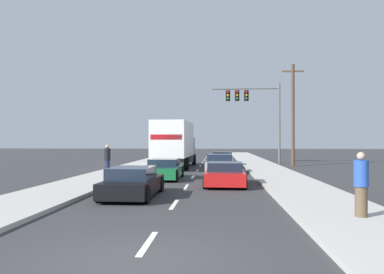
% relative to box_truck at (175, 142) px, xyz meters
% --- Properties ---
extents(ground_plane, '(140.00, 140.00, 0.00)m').
position_rel_box_truck_xyz_m(ground_plane, '(1.85, 1.34, -2.05)').
color(ground_plane, '#333335').
extents(sidewalk_right, '(2.99, 80.00, 0.14)m').
position_rel_box_truck_xyz_m(sidewalk_right, '(6.90, -3.66, -1.98)').
color(sidewalk_right, '#B2AFA8').
rests_on(sidewalk_right, ground_plane).
extents(sidewalk_left, '(2.99, 80.00, 0.14)m').
position_rel_box_truck_xyz_m(sidewalk_left, '(-3.19, -3.66, -1.98)').
color(sidewalk_left, '#B2AFA8').
rests_on(sidewalk_left, ground_plane).
extents(lane_markings, '(0.14, 57.00, 0.01)m').
position_rel_box_truck_xyz_m(lane_markings, '(1.85, 0.12, -2.04)').
color(lane_markings, silver).
rests_on(lane_markings, ground_plane).
extents(box_truck, '(2.77, 9.49, 3.56)m').
position_rel_box_truck_xyz_m(box_truck, '(0.00, 0.00, 0.00)').
color(box_truck, white).
rests_on(box_truck, ground_plane).
extents(car_green, '(1.91, 4.16, 1.13)m').
position_rel_box_truck_xyz_m(car_green, '(0.34, -8.73, -1.52)').
color(car_green, '#196B38').
rests_on(car_green, ground_plane).
extents(car_black, '(1.89, 4.26, 1.16)m').
position_rel_box_truck_xyz_m(car_black, '(0.08, -15.76, -1.51)').
color(car_black, black).
rests_on(car_black, ground_plane).
extents(car_white, '(1.94, 4.40, 1.20)m').
position_rel_box_truck_xyz_m(car_white, '(3.72, 2.40, -1.49)').
color(car_white, white).
rests_on(car_white, ground_plane).
extents(car_silver, '(1.96, 4.29, 1.27)m').
position_rel_box_truck_xyz_m(car_silver, '(3.46, -4.66, -1.47)').
color(car_silver, '#B7BABF').
rests_on(car_silver, ground_plane).
extents(car_red, '(2.01, 4.12, 1.12)m').
position_rel_box_truck_xyz_m(car_red, '(3.67, -11.66, -1.52)').
color(car_red, red).
rests_on(car_red, ground_plane).
extents(traffic_signal_mast, '(6.33, 0.69, 7.49)m').
position_rel_box_truck_xyz_m(traffic_signal_mast, '(6.26, 6.20, 3.68)').
color(traffic_signal_mast, '#595B56').
rests_on(traffic_signal_mast, ground_plane).
extents(utility_pole_mid, '(1.80, 0.28, 8.58)m').
position_rel_box_truck_xyz_m(utility_pole_mid, '(9.64, 2.81, 2.38)').
color(utility_pole_mid, brown).
rests_on(utility_pole_mid, ground_plane).
extents(pedestrian_near_corner, '(0.38, 0.38, 1.77)m').
position_rel_box_truck_xyz_m(pedestrian_near_corner, '(-3.32, -7.33, -1.02)').
color(pedestrian_near_corner, '#1E233F').
rests_on(pedestrian_near_corner, sidewalk_left).
extents(pedestrian_mid_block, '(0.38, 0.38, 1.72)m').
position_rel_box_truck_xyz_m(pedestrian_mid_block, '(7.12, -19.90, -1.05)').
color(pedestrian_mid_block, brown).
rests_on(pedestrian_mid_block, sidewalk_right).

